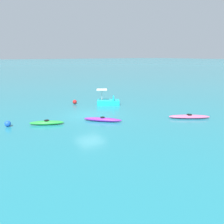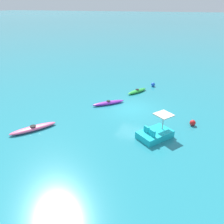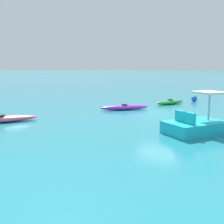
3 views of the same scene
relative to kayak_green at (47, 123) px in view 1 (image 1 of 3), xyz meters
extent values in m
plane|color=teal|center=(-4.24, -0.73, -0.16)|extent=(600.00, 600.00, 0.00)
ellipsoid|color=green|center=(0.00, 0.00, 0.00)|extent=(2.60, 1.76, 0.32)
cylinder|color=black|center=(0.00, 0.00, 0.18)|extent=(0.51, 0.51, 0.05)
ellipsoid|color=purple|center=(-4.07, 1.65, 0.00)|extent=(2.59, 2.67, 0.32)
cylinder|color=black|center=(-4.07, 1.65, 0.18)|extent=(0.51, 0.51, 0.05)
ellipsoid|color=pink|center=(-10.63, 5.05, 0.00)|extent=(3.23, 2.58, 0.32)
cylinder|color=black|center=(-10.63, 5.05, 0.18)|extent=(0.62, 0.62, 0.05)
cube|color=#19B7C6|center=(-8.18, -3.69, 0.09)|extent=(2.83, 2.59, 0.50)
cube|color=#19B7C6|center=(-8.47, -3.13, 0.56)|extent=(0.38, 0.45, 0.44)
cube|color=#19B7C6|center=(-8.80, -3.63, 0.56)|extent=(0.38, 0.45, 0.44)
cylinder|color=#B2B2B7|center=(-7.60, -4.08, 0.89)|extent=(0.08, 0.08, 1.10)
cube|color=silver|center=(-7.60, -4.08, 1.48)|extent=(1.53, 1.53, 0.08)
sphere|color=red|center=(-5.31, -6.07, 0.07)|extent=(0.46, 0.46, 0.46)
sphere|color=blue|center=(2.60, -1.15, 0.07)|extent=(0.46, 0.46, 0.46)
camera|label=1|loc=(5.80, 17.41, 5.10)|focal=38.05mm
camera|label=2|loc=(-21.67, -5.89, 8.42)|focal=35.22mm
camera|label=3|loc=(-18.98, -6.04, 2.45)|focal=42.81mm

